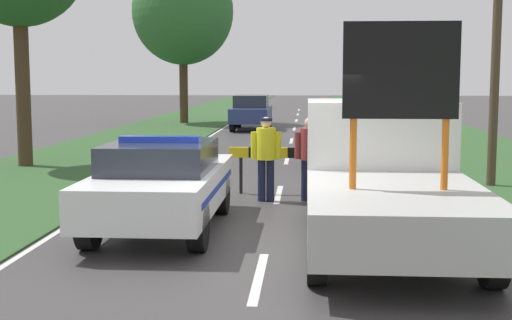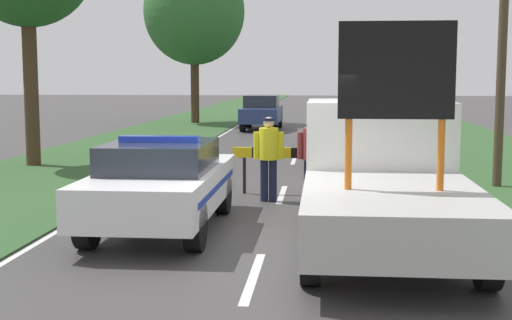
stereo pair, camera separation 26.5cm
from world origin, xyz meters
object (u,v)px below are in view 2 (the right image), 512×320
Objects in this scene: work_truck at (383,173)px; traffic_cone_centre_front at (344,187)px; road_barrier at (291,156)px; queued_car_sedan_black at (350,120)px; police_car at (162,183)px; queued_car_hatch_blue at (262,112)px; utility_pole at (503,24)px; queued_car_wagon_maroon at (353,136)px; roadside_tree_near_left at (194,12)px; traffic_cone_near_truck at (323,176)px; police_officer at (269,151)px; pedestrian_civilian at (312,152)px; traffic_cone_near_police at (346,175)px.

work_truck is 3.12m from traffic_cone_centre_front.
queued_car_sedan_black is at bearing 85.23° from road_barrier.
police_car is at bearing 77.05° from queued_car_sedan_black.
queued_car_hatch_blue reaches higher than traffic_cone_centre_front.
traffic_cone_centre_front is at bearing -144.35° from utility_pole.
work_truck is 9.34m from queued_car_wagon_maroon.
utility_pole is at bearing -62.89° from roadside_tree_near_left.
queued_car_sedan_black is 13.58m from roadside_tree_near_left.
roadside_tree_near_left reaches higher than work_truck.
work_truck is 6.76m from utility_pole.
traffic_cone_centre_front is 1.69m from traffic_cone_near_truck.
police_officer is 12.94m from queued_car_sedan_black.
road_barrier is 0.35× the size of utility_pole.
police_car is 21.59m from queued_car_hatch_blue.
police_car is 3.93m from traffic_cone_centre_front.
roadside_tree_near_left is at bearing 111.53° from pedestrian_civilian.
road_barrier is 1.63m from traffic_cone_centre_front.
work_truck is 22.39m from queued_car_hatch_blue.
pedestrian_civilian is 0.40× the size of queued_car_sedan_black.
pedestrian_civilian is 3.03× the size of traffic_cone_near_police.
queued_car_sedan_black is (0.14, 6.69, 0.04)m from queued_car_wagon_maroon.
road_barrier is 1.47× the size of police_officer.
queued_car_sedan_black reaches higher than police_car.
queued_car_sedan_black is at bearing 122.20° from queued_car_hatch_blue.
pedestrian_civilian is 18.93m from queued_car_hatch_blue.
traffic_cone_centre_front is at bearing -22.56° from pedestrian_civilian.
traffic_cone_near_police is (-0.38, 5.22, -0.77)m from work_truck.
roadside_tree_near_left is at bearing 107.27° from traffic_cone_near_truck.
work_truck is 27.60m from roadside_tree_near_left.
police_car is at bearing -122.02° from traffic_cone_near_truck.
queued_car_hatch_blue is at bearing -73.93° from queued_car_wagon_maroon.
work_truck reaches higher than traffic_cone_near_truck.
police_car is 6.96× the size of traffic_cone_near_truck.
queued_car_wagon_maroon is at bearing 86.05° from traffic_cone_centre_front.
queued_car_sedan_black is (3.57, 15.54, 0.09)m from police_car.
roadside_tree_near_left is at bearing 107.02° from traffic_cone_centre_front.
queued_car_hatch_blue reaches higher than police_car.
roadside_tree_near_left is at bearing -86.85° from police_officer.
work_truck is at bearing -85.83° from traffic_cone_near_police.
work_truck reaches higher than traffic_cone_near_police.
road_barrier is at bearing 125.05° from pedestrian_civilian.
pedestrian_civilian is at bearing -57.51° from road_barrier.
police_car is 15.94m from queued_car_sedan_black.
traffic_cone_near_police is at bearing 48.99° from traffic_cone_near_truck.
police_car is 3.53m from work_truck.
road_barrier is 3.75× the size of traffic_cone_near_truck.
roadside_tree_near_left is 1.22× the size of utility_pole.
police_officer reaches higher than pedestrian_civilian.
roadside_tree_near_left is at bearing -52.83° from queued_car_sedan_black.
traffic_cone_near_truck is (0.21, 1.31, -0.65)m from pedestrian_civilian.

